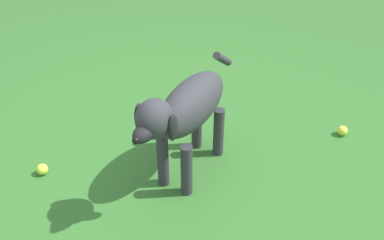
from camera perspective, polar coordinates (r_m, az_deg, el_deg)
name	(u,v)px	position (r m, az deg, el deg)	size (l,w,h in m)	color
ground	(175,185)	(2.49, -2.29, -8.53)	(14.00, 14.00, 0.00)	#2D6026
dog	(187,110)	(2.29, -0.70, 1.27)	(0.99, 0.23, 0.67)	#2D2D33
tennis_ball_1	(342,131)	(3.00, 19.10, -1.33)	(0.07, 0.07, 0.07)	#CAD53B
tennis_ball_3	(42,169)	(2.69, -19.01, -6.12)	(0.07, 0.07, 0.07)	#BFDB3C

